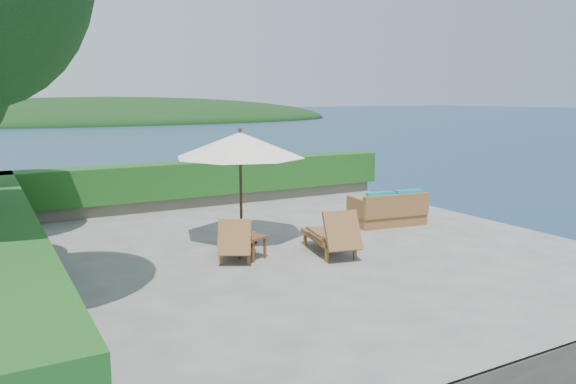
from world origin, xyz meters
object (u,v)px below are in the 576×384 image
lounge_left (237,240)px  lounge_right (332,235)px  patio_umbrella (240,146)px  wicker_loveseat (388,211)px  side_table (252,240)px

lounge_left → lounge_right: (1.87, -0.70, 0.05)m
patio_umbrella → wicker_loveseat: (4.08, -0.17, -1.84)m
patio_umbrella → lounge_left: bearing=-118.9°
lounge_right → wicker_loveseat: size_ratio=0.94×
patio_umbrella → lounge_left: size_ratio=1.90×
lounge_left → lounge_right: size_ratio=0.90×
side_table → lounge_right: bearing=-17.2°
patio_umbrella → lounge_left: 2.21m
lounge_left → wicker_loveseat: (4.68, 0.91, -0.02)m
lounge_right → wicker_loveseat: 3.25m
lounge_left → wicker_loveseat: wicker_loveseat is taller
lounge_left → side_table: lounge_left is taller
side_table → lounge_left: bearing=141.2°
lounge_right → side_table: lounge_right is taller
lounge_right → patio_umbrella: bearing=136.9°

